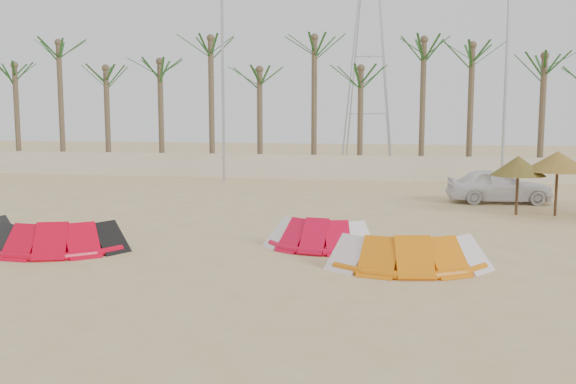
% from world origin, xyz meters
% --- Properties ---
extents(ground, '(120.00, 120.00, 0.00)m').
position_xyz_m(ground, '(0.00, 0.00, 0.00)').
color(ground, '#D9C285').
rests_on(ground, ground).
extents(boundary_wall, '(60.00, 0.30, 1.30)m').
position_xyz_m(boundary_wall, '(0.00, 22.00, 0.65)').
color(boundary_wall, beige).
rests_on(boundary_wall, ground).
extents(palm_line, '(52.00, 4.00, 7.70)m').
position_xyz_m(palm_line, '(0.67, 23.50, 6.44)').
color(palm_line, brown).
rests_on(palm_line, ground).
extents(lamp_b, '(1.25, 0.14, 11.00)m').
position_xyz_m(lamp_b, '(-5.96, 20.00, 5.77)').
color(lamp_b, '#A5A8AD').
rests_on(lamp_b, ground).
extents(lamp_c, '(1.25, 0.14, 11.00)m').
position_xyz_m(lamp_c, '(8.04, 20.00, 5.77)').
color(lamp_c, '#A5A8AD').
rests_on(lamp_c, ground).
extents(pylon, '(3.00, 3.00, 14.00)m').
position_xyz_m(pylon, '(1.00, 28.00, 0.00)').
color(pylon, '#A5A8AD').
rests_on(pylon, ground).
extents(kite_red_mid, '(3.81, 2.43, 0.90)m').
position_xyz_m(kite_red_mid, '(-5.46, 2.82, 0.42)').
color(kite_red_mid, red).
rests_on(kite_red_mid, ground).
extents(kite_red_right, '(3.09, 1.86, 0.90)m').
position_xyz_m(kite_red_right, '(1.15, 4.50, 0.42)').
color(kite_red_right, red).
rests_on(kite_red_right, ground).
extents(kite_orange, '(3.80, 2.03, 0.90)m').
position_xyz_m(kite_orange, '(3.52, 2.73, 0.42)').
color(kite_orange, orange).
rests_on(kite_orange, ground).
extents(parasol_left, '(1.90, 1.90, 2.11)m').
position_xyz_m(parasol_left, '(7.29, 11.19, 1.75)').
color(parasol_left, '#4C331E').
rests_on(parasol_left, ground).
extents(parasol_mid, '(2.28, 2.28, 2.27)m').
position_xyz_m(parasol_mid, '(8.61, 11.27, 1.92)').
color(parasol_mid, '#4C331E').
rests_on(parasol_mid, ground).
extents(car, '(4.20, 2.01, 1.38)m').
position_xyz_m(car, '(7.09, 14.28, 0.69)').
color(car, white).
rests_on(car, ground).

